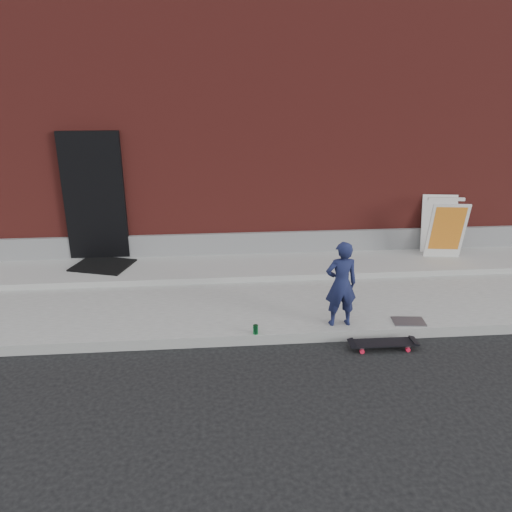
{
  "coord_description": "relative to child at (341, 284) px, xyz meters",
  "views": [
    {
      "loc": [
        -0.5,
        -5.84,
        3.43
      ],
      "look_at": [
        0.07,
        0.8,
        0.98
      ],
      "focal_mm": 35.0,
      "sensor_mm": 36.0,
      "label": 1
    }
  ],
  "objects": [
    {
      "name": "apron",
      "position": [
        -1.18,
        2.17,
        -0.55
      ],
      "size": [
        20.0,
        1.2,
        0.1
      ],
      "primitive_type": "cube",
      "color": "#989993",
      "rests_on": "sidewalk"
    },
    {
      "name": "building",
      "position": [
        -1.18,
        6.77,
        1.74
      ],
      "size": [
        20.0,
        8.1,
        5.0
      ],
      "color": "maroon",
      "rests_on": "ground"
    },
    {
      "name": "skateboard",
      "position": [
        0.49,
        -0.46,
        -0.67
      ],
      "size": [
        0.89,
        0.24,
        0.1
      ],
      "color": "red",
      "rests_on": "ground"
    },
    {
      "name": "sidewalk",
      "position": [
        -1.18,
        1.27,
        -0.68
      ],
      "size": [
        20.0,
        3.0,
        0.15
      ],
      "primitive_type": "cube",
      "color": "gray",
      "rests_on": "ground"
    },
    {
      "name": "pizza_sign",
      "position": [
        2.48,
        2.34,
        0.04
      ],
      "size": [
        0.75,
        0.85,
        1.08
      ],
      "color": "silver",
      "rests_on": "apron"
    },
    {
      "name": "ground",
      "position": [
        -1.18,
        -0.23,
        -0.75
      ],
      "size": [
        80.0,
        80.0,
        0.0
      ],
      "primitive_type": "plane",
      "color": "black",
      "rests_on": "ground"
    },
    {
      "name": "soda_can",
      "position": [
        -1.18,
        -0.18,
        -0.54
      ],
      "size": [
        0.09,
        0.09,
        0.13
      ],
      "primitive_type": "cylinder",
      "rotation": [
        0.0,
        0.0,
        0.4
      ],
      "color": "#187B3A",
      "rests_on": "sidewalk"
    },
    {
      "name": "utility_plate",
      "position": [
        1.0,
        -0.02,
        -0.6
      ],
      "size": [
        0.47,
        0.33,
        0.01
      ],
      "primitive_type": "cube",
      "rotation": [
        0.0,
        0.0,
        -0.11
      ],
      "color": "#56555B",
      "rests_on": "sidewalk"
    },
    {
      "name": "doormat",
      "position": [
        -3.67,
        2.3,
        -0.49
      ],
      "size": [
        1.13,
        1.01,
        0.03
      ],
      "primitive_type": "cube",
      "rotation": [
        0.0,
        0.0,
        -0.31
      ],
      "color": "black",
      "rests_on": "apron"
    },
    {
      "name": "child",
      "position": [
        0.0,
        0.0,
        0.0
      ],
      "size": [
        0.46,
        0.31,
        1.21
      ],
      "primitive_type": "imported",
      "rotation": [
        0.0,
        0.0,
        3.2
      ],
      "color": "#161C40",
      "rests_on": "sidewalk"
    }
  ]
}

